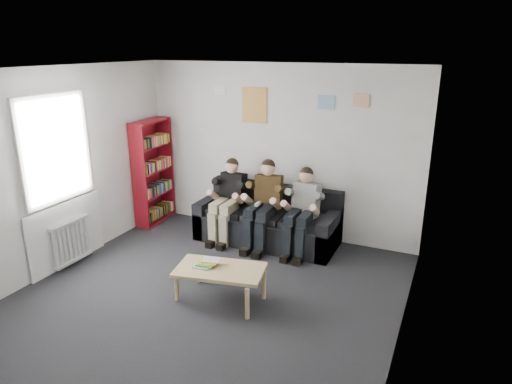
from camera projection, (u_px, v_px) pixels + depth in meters
room_shell at (193, 198)px, 5.00m from camera, size 5.00×5.00×5.00m
sofa at (268, 222)px, 7.12m from camera, size 2.18×0.89×0.84m
bookshelf at (153, 172)px, 7.74m from camera, size 0.27×0.80×1.77m
coffee_table at (220, 272)px, 5.43m from camera, size 1.04×0.57×0.42m
game_cases at (207, 263)px, 5.47m from camera, size 0.27×0.25×0.07m
person_left at (228, 200)px, 7.08m from camera, size 0.38×0.82×1.28m
person_middle at (263, 205)px, 6.84m from camera, size 0.40×0.87×1.32m
person_right at (302, 212)px, 6.61m from camera, size 0.38×0.81×1.27m
radiator at (71, 241)px, 6.33m from camera, size 0.10×0.64×0.60m
window at (61, 194)px, 6.14m from camera, size 0.05×1.30×2.36m
poster_large at (254, 105)px, 7.09m from camera, size 0.42×0.01×0.55m
poster_blue at (326, 102)px, 6.61m from camera, size 0.25×0.01×0.20m
poster_pink at (361, 101)px, 6.40m from camera, size 0.22×0.01×0.18m
poster_sign at (220, 90)px, 7.27m from camera, size 0.20×0.01×0.14m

